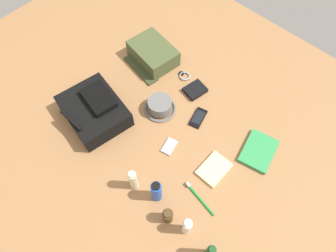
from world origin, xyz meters
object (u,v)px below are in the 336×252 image
toiletry_pouch (153,54)px  media_player (169,146)px  cell_phone (198,118)px  wallet (195,90)px  deodorant_spray (157,191)px  paperback_novel (258,151)px  lotion_bottle (133,180)px  toothbrush (198,197)px  toothpaste_tube (187,227)px  wristwatch (184,76)px  cologne_bottle (168,216)px  notepad (214,169)px  shampoo_bottle (210,252)px  bucket_hat (160,106)px  backpack (94,110)px

toiletry_pouch → media_player: size_ratio=3.01×
cell_phone → wallet: size_ratio=1.15×
deodorant_spray → paperback_novel: deodorant_spray is taller
lotion_bottle → wallet: bearing=-76.3°
paperback_novel → toothbrush: (0.07, 0.37, -0.00)m
toiletry_pouch → toothpaste_tube: 0.96m
lotion_bottle → wristwatch: size_ratio=2.24×
cologne_bottle → notepad: cologne_bottle is taller
media_player → notepad: 0.24m
shampoo_bottle → cologne_bottle: bearing=2.3°
bucket_hat → notepad: bucket_hat is taller
paperback_novel → wallet: size_ratio=1.99×
toiletry_pouch → backpack: bearing=96.4°
bucket_hat → deodorant_spray: bearing=132.2°
wallet → media_player: bearing=120.9°
deodorant_spray → cell_phone: size_ratio=1.26×
cologne_bottle → shampoo_bottle: bearing=-177.7°
cell_phone → toiletry_pouch: bearing=-15.2°
toothbrush → cologne_bottle: bearing=77.9°
bucket_hat → toothbrush: 0.50m
toiletry_pouch → bucket_hat: bearing=140.8°
backpack → media_player: (-0.39, -0.13, -0.05)m
media_player → notepad: size_ratio=0.63×
cell_phone → wristwatch: bearing=-33.5°
bucket_hat → wallet: size_ratio=1.52×
cologne_bottle → deodorant_spray: bearing=-20.7°
paperback_novel → shampoo_bottle: bearing=102.2°
cell_phone → media_player: bearing=90.5°
cell_phone → notepad: size_ratio=0.84×
cell_phone → notepad: notepad is taller
toiletry_pouch → wallet: (-0.32, 0.00, -0.04)m
cell_phone → bucket_hat: bearing=27.5°
wristwatch → cologne_bottle: bearing=126.4°
cologne_bottle → wallet: cologne_bottle is taller
toothbrush → notepad: toothbrush is taller
shampoo_bottle → notepad: 0.38m
cologne_bottle → lotion_bottle: bearing=-1.3°
cologne_bottle → cell_phone: size_ratio=0.84×
backpack → shampoo_bottle: size_ratio=2.28×
toothpaste_tube → wallet: (0.44, -0.57, -0.06)m
media_player → wallet: size_ratio=0.86×
media_player → toothbrush: (-0.26, 0.09, 0.00)m
media_player → wristwatch: (0.24, -0.37, 0.00)m
toothpaste_tube → lotion_bottle: bearing=2.7°
notepad → wallet: bearing=-38.8°
paperback_novel → wallet: bearing=-7.8°
toothbrush → wallet: bearing=-48.0°
cell_phone → notepad: bearing=145.3°
lotion_bottle → notepad: bearing=-124.9°
notepad → toiletry_pouch: bearing=-23.4°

